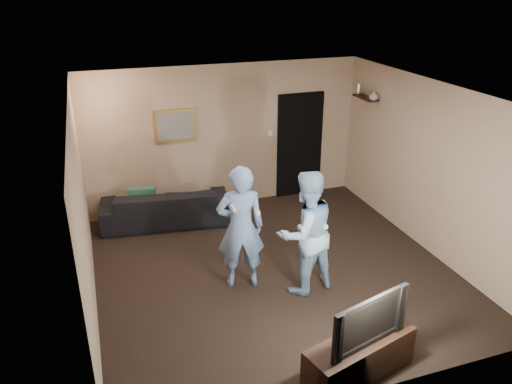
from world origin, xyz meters
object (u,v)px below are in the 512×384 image
object	(u,v)px
wii_player_right	(305,233)
wii_player_left	(241,228)
tv_console	(359,357)
sofa	(165,206)
television	(364,317)

from	to	relation	value
wii_player_right	wii_player_left	bearing A→B (deg)	153.89
tv_console	wii_player_left	xyz separation A→B (m)	(-0.67, 2.08, 0.63)
tv_console	wii_player_right	world-z (taller)	wii_player_right
sofa	television	world-z (taller)	television
sofa	wii_player_right	world-z (taller)	wii_player_right
sofa	television	distance (m)	4.54
tv_console	wii_player_left	size ratio (longest dim) A/B	0.73
tv_console	television	world-z (taller)	television
sofa	television	size ratio (longest dim) A/B	2.17
sofa	television	bearing A→B (deg)	115.14
wii_player_left	wii_player_right	world-z (taller)	wii_player_left
television	wii_player_left	distance (m)	2.19
wii_player_right	television	bearing A→B (deg)	-93.53
television	wii_player_right	distance (m)	1.71
sofa	tv_console	world-z (taller)	sofa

